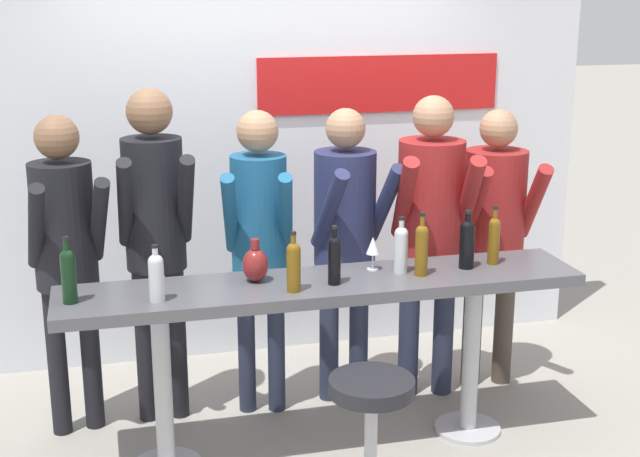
{
  "coord_description": "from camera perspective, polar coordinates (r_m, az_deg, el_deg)",
  "views": [
    {
      "loc": [
        -1.05,
        -4.1,
        2.38
      ],
      "look_at": [
        0.0,
        0.07,
        1.19
      ],
      "focal_mm": 50.0,
      "sensor_mm": 36.0,
      "label": 1
    }
  ],
  "objects": [
    {
      "name": "ground_plane",
      "position": [
        4.86,
        0.22,
        -13.9
      ],
      "size": [
        40.0,
        40.0,
        0.0
      ],
      "primitive_type": "plane",
      "color": "gray"
    },
    {
      "name": "back_wall",
      "position": [
        5.75,
        -3.27,
        4.54
      ],
      "size": [
        4.25,
        0.12,
        2.58
      ],
      "color": "silver",
      "rests_on": "ground_plane"
    },
    {
      "name": "tasting_table",
      "position": [
        4.52,
        0.23,
        -5.16
      ],
      "size": [
        2.65,
        0.49,
        0.94
      ],
      "color": "#4C4C51",
      "rests_on": "ground_plane"
    },
    {
      "name": "bar_stool",
      "position": [
        4.12,
        3.28,
        -12.46
      ],
      "size": [
        0.41,
        0.41,
        0.68
      ],
      "color": "#B2B2B7",
      "rests_on": "ground_plane"
    },
    {
      "name": "person_far_left",
      "position": [
        4.81,
        -16.01,
        -0.67
      ],
      "size": [
        0.45,
        0.57,
        1.74
      ],
      "rotation": [
        0.0,
        0.0,
        0.18
      ],
      "color": "black",
      "rests_on": "ground_plane"
    },
    {
      "name": "person_left",
      "position": [
        4.82,
        -10.53,
        0.74
      ],
      "size": [
        0.39,
        0.54,
        1.86
      ],
      "rotation": [
        0.0,
        0.0,
        -0.0
      ],
      "color": "black",
      "rests_on": "ground_plane"
    },
    {
      "name": "person_center_left",
      "position": [
        4.86,
        -3.92,
        0.08
      ],
      "size": [
        0.43,
        0.56,
        1.73
      ],
      "rotation": [
        0.0,
        0.0,
        -0.21
      ],
      "color": "#23283D",
      "rests_on": "ground_plane"
    },
    {
      "name": "person_center",
      "position": [
        5.04,
        1.65,
        0.36
      ],
      "size": [
        0.48,
        0.58,
        1.72
      ],
      "rotation": [
        0.0,
        0.0,
        0.17
      ],
      "color": "#23283D",
      "rests_on": "ground_plane"
    },
    {
      "name": "person_center_right",
      "position": [
        5.1,
        7.08,
        0.86
      ],
      "size": [
        0.51,
        0.61,
        1.78
      ],
      "rotation": [
        0.0,
        0.0,
        -0.16
      ],
      "color": "#23283D",
      "rests_on": "ground_plane"
    },
    {
      "name": "person_right",
      "position": [
        5.31,
        11.1,
        0.6
      ],
      "size": [
        0.47,
        0.56,
        1.69
      ],
      "rotation": [
        0.0,
        0.0,
        -0.1
      ],
      "color": "#473D33",
      "rests_on": "ground_plane"
    },
    {
      "name": "wine_bottle_0",
      "position": [
        4.21,
        -10.44,
        -2.96
      ],
      "size": [
        0.07,
        0.07,
        0.28
      ],
      "color": "#B7BCC1",
      "rests_on": "tasting_table"
    },
    {
      "name": "wine_bottle_1",
      "position": [
        4.38,
        0.93,
        -1.89
      ],
      "size": [
        0.06,
        0.06,
        0.3
      ],
      "color": "black",
      "rests_on": "tasting_table"
    },
    {
      "name": "wine_bottle_2",
      "position": [
        4.28,
        -15.81,
        -2.77
      ],
      "size": [
        0.07,
        0.07,
        0.32
      ],
      "color": "black",
      "rests_on": "tasting_table"
    },
    {
      "name": "wine_bottle_3",
      "position": [
        4.28,
        -1.7,
        -2.3
      ],
      "size": [
        0.07,
        0.07,
        0.3
      ],
      "color": "brown",
      "rests_on": "tasting_table"
    },
    {
      "name": "wine_bottle_4",
      "position": [
        4.53,
        6.52,
        -1.21
      ],
      "size": [
        0.07,
        0.07,
        0.33
      ],
      "color": "brown",
      "rests_on": "tasting_table"
    },
    {
      "name": "wine_bottle_5",
      "position": [
        4.57,
        5.21,
        -1.2
      ],
      "size": [
        0.07,
        0.07,
        0.3
      ],
      "color": "#B7BCC1",
      "rests_on": "tasting_table"
    },
    {
      "name": "wine_bottle_6",
      "position": [
        4.78,
        11.07,
        -0.61
      ],
      "size": [
        0.06,
        0.06,
        0.31
      ],
      "color": "brown",
      "rests_on": "tasting_table"
    },
    {
      "name": "wine_bottle_7",
      "position": [
        4.68,
        9.4,
        -0.83
      ],
      "size": [
        0.08,
        0.08,
        0.31
      ],
      "color": "black",
      "rests_on": "tasting_table"
    },
    {
      "name": "wine_glass_0",
      "position": [
        4.6,
        3.4,
        -1.16
      ],
      "size": [
        0.07,
        0.07,
        0.18
      ],
      "color": "silver",
      "rests_on": "tasting_table"
    },
    {
      "name": "decorative_vase",
      "position": [
        4.44,
        -4.16,
        -2.31
      ],
      "size": [
        0.13,
        0.13,
        0.22
      ],
      "color": "maroon",
      "rests_on": "tasting_table"
    }
  ]
}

